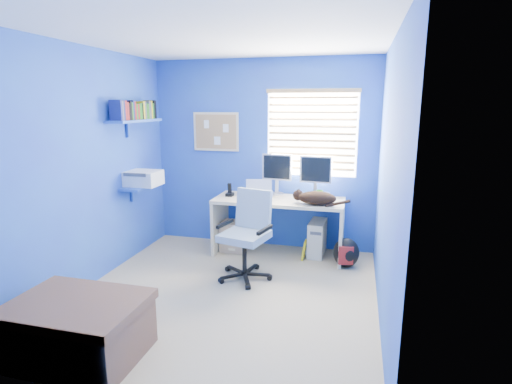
% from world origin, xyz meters
% --- Properties ---
extents(floor, '(3.00, 3.20, 0.00)m').
position_xyz_m(floor, '(0.00, 0.00, 0.00)').
color(floor, tan).
rests_on(floor, ground).
extents(ceiling, '(3.00, 3.20, 0.00)m').
position_xyz_m(ceiling, '(0.00, 0.00, 2.50)').
color(ceiling, white).
rests_on(ceiling, wall_back).
extents(wall_back, '(3.00, 0.01, 2.50)m').
position_xyz_m(wall_back, '(0.00, 1.60, 1.25)').
color(wall_back, blue).
rests_on(wall_back, ground).
extents(wall_front, '(3.00, 0.01, 2.50)m').
position_xyz_m(wall_front, '(0.00, -1.60, 1.25)').
color(wall_front, blue).
rests_on(wall_front, ground).
extents(wall_left, '(0.01, 3.20, 2.50)m').
position_xyz_m(wall_left, '(-1.50, 0.00, 1.25)').
color(wall_left, blue).
rests_on(wall_left, ground).
extents(wall_right, '(0.01, 3.20, 2.50)m').
position_xyz_m(wall_right, '(1.50, 0.00, 1.25)').
color(wall_right, blue).
rests_on(wall_right, ground).
extents(desk, '(1.64, 0.65, 0.74)m').
position_xyz_m(desk, '(0.30, 1.26, 0.37)').
color(desk, beige).
rests_on(desk, floor).
extents(laptop, '(0.38, 0.33, 0.22)m').
position_xyz_m(laptop, '(0.05, 1.19, 0.85)').
color(laptop, silver).
rests_on(laptop, desk).
extents(monitor_left, '(0.41, 0.18, 0.54)m').
position_xyz_m(monitor_left, '(0.22, 1.50, 1.01)').
color(monitor_left, silver).
rests_on(monitor_left, desk).
extents(monitor_right, '(0.41, 0.14, 0.54)m').
position_xyz_m(monitor_right, '(0.73, 1.43, 1.01)').
color(monitor_right, silver).
rests_on(monitor_right, desk).
extents(phone, '(0.09, 0.11, 0.17)m').
position_xyz_m(phone, '(-0.36, 1.26, 0.82)').
color(phone, black).
rests_on(phone, desk).
extents(mug, '(0.10, 0.09, 0.10)m').
position_xyz_m(mug, '(0.78, 1.42, 0.79)').
color(mug, '#1E6E19').
rests_on(mug, desk).
extents(cd_spindle, '(0.13, 0.13, 0.07)m').
position_xyz_m(cd_spindle, '(0.86, 1.44, 0.78)').
color(cd_spindle, silver).
rests_on(cd_spindle, desk).
extents(cat, '(0.49, 0.32, 0.16)m').
position_xyz_m(cat, '(0.79, 1.07, 0.82)').
color(cat, black).
rests_on(cat, desk).
extents(tower_pc, '(0.21, 0.45, 0.45)m').
position_xyz_m(tower_pc, '(0.78, 1.37, 0.23)').
color(tower_pc, beige).
rests_on(tower_pc, floor).
extents(drawer_boxes, '(0.35, 0.28, 0.41)m').
position_xyz_m(drawer_boxes, '(-0.29, 1.23, 0.20)').
color(drawer_boxes, tan).
rests_on(drawer_boxes, floor).
extents(yellow_book, '(0.03, 0.17, 0.24)m').
position_xyz_m(yellow_book, '(0.64, 1.17, 0.12)').
color(yellow_book, yellow).
rests_on(yellow_book, floor).
extents(backpack, '(0.36, 0.30, 0.36)m').
position_xyz_m(backpack, '(1.16, 1.04, 0.18)').
color(backpack, black).
rests_on(backpack, floor).
extents(bed_corner, '(0.95, 0.68, 0.46)m').
position_xyz_m(bed_corner, '(-0.77, -1.25, 0.23)').
color(bed_corner, brown).
rests_on(bed_corner, floor).
extents(office_chair, '(0.68, 0.68, 0.98)m').
position_xyz_m(office_chair, '(0.09, 0.48, 0.37)').
color(office_chair, black).
rests_on(office_chair, floor).
extents(window_blinds, '(1.15, 0.05, 1.10)m').
position_xyz_m(window_blinds, '(0.65, 1.57, 1.55)').
color(window_blinds, white).
rests_on(window_blinds, ground).
extents(corkboard, '(0.64, 0.02, 0.52)m').
position_xyz_m(corkboard, '(-0.65, 1.58, 1.55)').
color(corkboard, beige).
rests_on(corkboard, ground).
extents(wall_shelves, '(0.42, 0.90, 1.05)m').
position_xyz_m(wall_shelves, '(-1.35, 0.75, 1.43)').
color(wall_shelves, blue).
rests_on(wall_shelves, ground).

